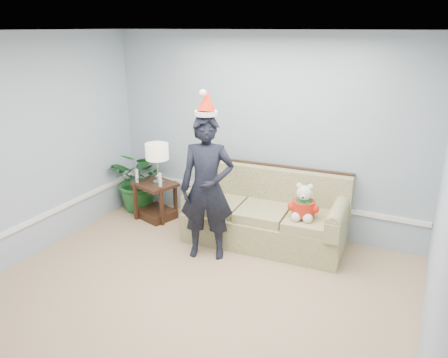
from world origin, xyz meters
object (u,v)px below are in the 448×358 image
sofa (266,217)px  houseplant (140,180)px  teddy_bear (303,206)px  side_table (156,204)px  table_lamp (157,153)px  man (207,188)px

sofa → houseplant: houseplant is taller
teddy_bear → sofa: bearing=151.9°
sofa → side_table: (-1.75, -0.03, -0.13)m
side_table → table_lamp: 0.80m
sofa → man: bearing=-129.4°
sofa → teddy_bear: 0.67m
side_table → teddy_bear: teddy_bear is taller
sofa → houseplant: (-2.13, 0.13, 0.14)m
side_table → man: bearing=-28.2°
side_table → houseplant: bearing=157.3°
houseplant → teddy_bear: bearing=-6.9°
side_table → table_lamp: size_ratio=1.16×
side_table → man: 1.56m
side_table → man: (1.23, -0.66, 0.68)m
teddy_bear → table_lamp: bearing=166.8°
man → side_table: bearing=132.4°
sofa → side_table: size_ratio=3.05×
sofa → man: 1.02m
side_table → sofa: bearing=1.0°
side_table → table_lamp: (0.06, 0.02, 0.80)m
side_table → table_lamp: table_lamp is taller
teddy_bear → side_table: bearing=167.4°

